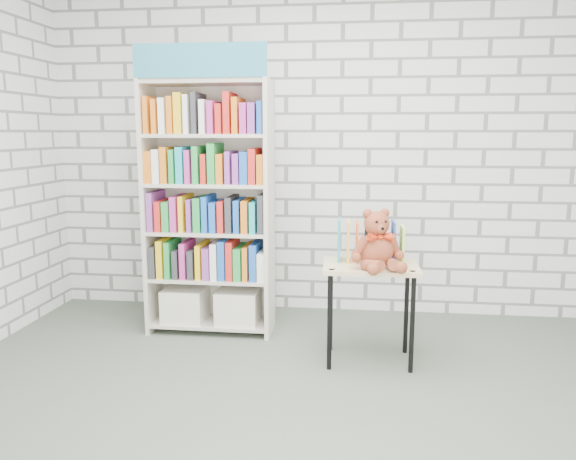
# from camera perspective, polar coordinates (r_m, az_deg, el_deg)

# --- Properties ---
(ground) EXTENTS (4.50, 4.50, 0.00)m
(ground) POSITION_cam_1_polar(r_m,az_deg,el_deg) (3.19, -0.54, -18.89)
(ground) COLOR #485346
(ground) RESTS_ON ground
(room_shell) EXTENTS (4.52, 4.02, 2.81)m
(room_shell) POSITION_cam_1_polar(r_m,az_deg,el_deg) (2.81, -0.60, 15.00)
(room_shell) COLOR silver
(room_shell) RESTS_ON ground
(bookshelf) EXTENTS (0.96, 0.37, 2.15)m
(bookshelf) POSITION_cam_1_polar(r_m,az_deg,el_deg) (4.31, -7.97, 2.38)
(bookshelf) COLOR beige
(bookshelf) RESTS_ON ground
(display_table) EXTENTS (0.63, 0.45, 0.67)m
(display_table) POSITION_cam_1_polar(r_m,az_deg,el_deg) (3.78, 8.36, -4.88)
(display_table) COLOR #CEB87C
(display_table) RESTS_ON ground
(table_books) EXTENTS (0.44, 0.20, 0.26)m
(table_books) POSITION_cam_1_polar(r_m,az_deg,el_deg) (3.83, 8.37, -1.25)
(table_books) COLOR teal
(table_books) RESTS_ON display_table
(teddy_bear) EXTENTS (0.36, 0.35, 0.39)m
(teddy_bear) POSITION_cam_1_polar(r_m,az_deg,el_deg) (3.63, 9.06, -1.49)
(teddy_bear) COLOR brown
(teddy_bear) RESTS_ON display_table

